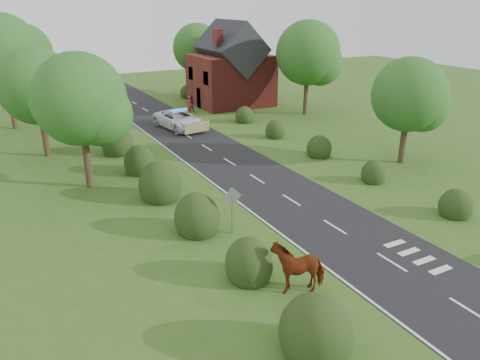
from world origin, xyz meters
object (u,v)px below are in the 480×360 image
road_sign (232,203)px  pedestrian_red (189,104)px  pedestrian_purple (191,103)px  police_van (179,120)px  cow (298,268)px

road_sign → pedestrian_red: 27.81m
road_sign → pedestrian_purple: bearing=71.3°
police_van → cow: bearing=-109.6°
road_sign → police_van: (5.35, 20.69, -0.82)m
cow → pedestrian_purple: bearing=-178.0°
road_sign → pedestrian_purple: road_sign is taller
cow → police_van: police_van is taller
cow → police_van: (5.22, 26.20, -0.03)m
road_sign → pedestrian_purple: (8.99, 26.62, -0.76)m
road_sign → police_van: size_ratio=0.40×
police_van → pedestrian_purple: police_van is taller
road_sign → cow: 5.57m
cow → police_van: size_ratio=0.38×
road_sign → pedestrian_purple: size_ratio=1.41×
pedestrian_red → pedestrian_purple: 0.36m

